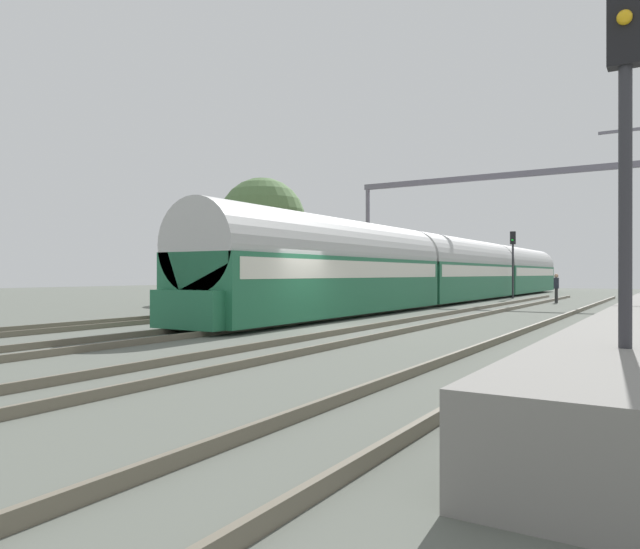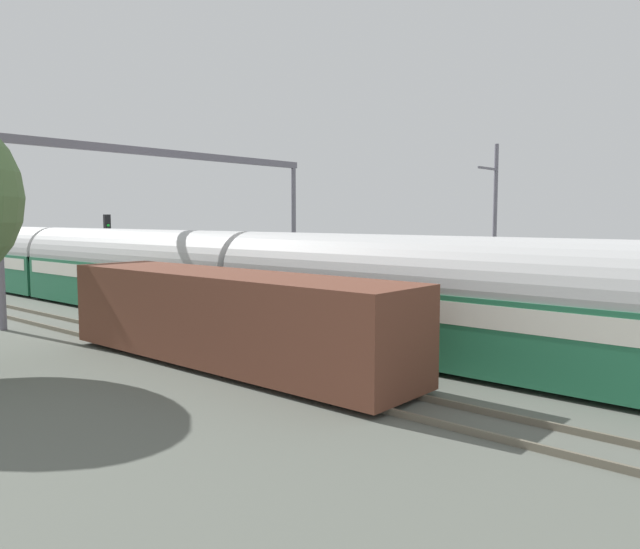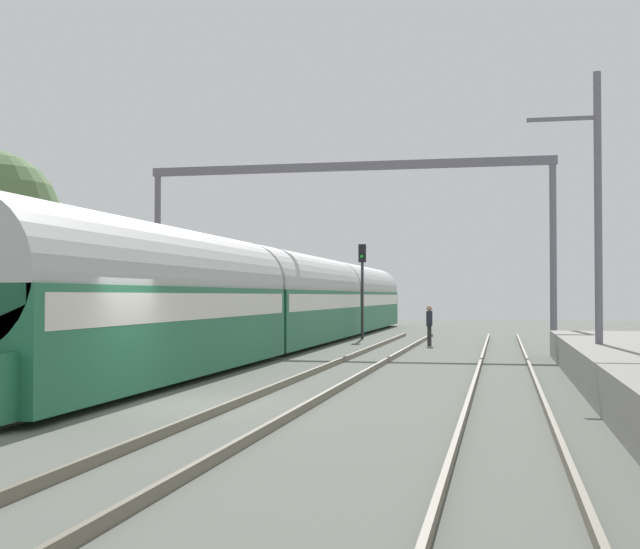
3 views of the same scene
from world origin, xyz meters
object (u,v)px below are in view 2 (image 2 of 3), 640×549
Objects in this scene: person_crossing at (220,280)px; catenary_gantry at (176,189)px; freight_car at (228,318)px; passenger_train at (134,270)px; railway_signal_far at (108,244)px.

person_crossing is 6.10m from catenary_gantry.
freight_car is 15.95m from person_crossing.
railway_signal_far is (1.92, 5.62, 1.06)m from passenger_train.
railway_signal_far is at bearing 34.89° from person_crossing.
catenary_gantry reaches higher than person_crossing.
freight_car is 13.97m from catenary_gantry.
catenary_gantry is (2.19, -0.53, 3.99)m from passenger_train.
catenary_gantry is (6.57, 11.48, 4.49)m from freight_car.
catenary_gantry reaches higher than railway_signal_far.
passenger_train is 2.80× the size of catenary_gantry.
person_crossing is at bearing -54.46° from railway_signal_far.
person_crossing is 0.37× the size of railway_signal_far.
passenger_train is 10.45× the size of railway_signal_far.
railway_signal_far is 0.27× the size of catenary_gantry.
catenary_gantry is at bearing 60.21° from freight_car.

